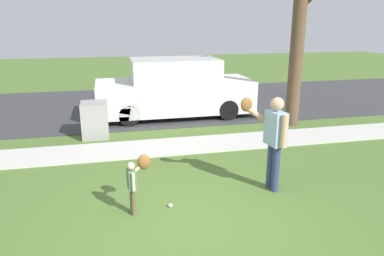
# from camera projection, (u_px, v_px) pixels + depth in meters

# --- Properties ---
(ground_plane) EXTENTS (48.00, 48.00, 0.00)m
(ground_plane) POSITION_uv_depth(u_px,v_px,m) (159.00, 150.00, 9.08)
(ground_plane) COLOR #4C6B2D
(sidewalk_strip) EXTENTS (36.00, 1.20, 0.06)m
(sidewalk_strip) POSITION_uv_depth(u_px,v_px,m) (158.00, 147.00, 9.17)
(sidewalk_strip) COLOR beige
(sidewalk_strip) RESTS_ON ground
(road_surface) EXTENTS (36.00, 6.80, 0.02)m
(road_surface) POSITION_uv_depth(u_px,v_px,m) (140.00, 105.00, 13.85)
(road_surface) COLOR #38383A
(road_surface) RESTS_ON ground
(person_adult) EXTENTS (0.77, 0.63, 1.78)m
(person_adult) POSITION_uv_depth(u_px,v_px,m) (273.00, 134.00, 6.69)
(person_adult) COLOR navy
(person_adult) RESTS_ON ground
(person_child) EXTENTS (0.42, 0.41, 0.96)m
(person_child) POSITION_uv_depth(u_px,v_px,m) (136.00, 177.00, 6.00)
(person_child) COLOR brown
(person_child) RESTS_ON ground
(baseball) EXTENTS (0.07, 0.07, 0.07)m
(baseball) POSITION_uv_depth(u_px,v_px,m) (170.00, 205.00, 6.31)
(baseball) COLOR white
(baseball) RESTS_ON ground
(utility_cabinet) EXTENTS (0.69, 0.78, 0.96)m
(utility_cabinet) POSITION_uv_depth(u_px,v_px,m) (95.00, 120.00, 9.96)
(utility_cabinet) COLOR gray
(utility_cabinet) RESTS_ON ground
(street_tree_near) EXTENTS (1.85, 1.89, 5.82)m
(street_tree_near) POSITION_uv_depth(u_px,v_px,m) (299.00, 20.00, 10.40)
(street_tree_near) COLOR brown
(street_tree_near) RESTS_ON ground
(parked_van_white) EXTENTS (5.00, 1.95, 1.88)m
(parked_van_white) POSITION_uv_depth(u_px,v_px,m) (175.00, 89.00, 11.98)
(parked_van_white) COLOR silver
(parked_van_white) RESTS_ON road_surface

